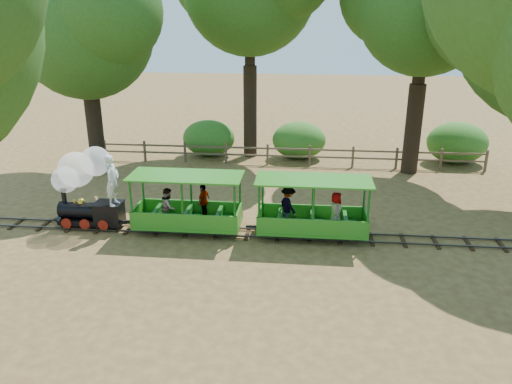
# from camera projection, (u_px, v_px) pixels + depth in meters

# --- Properties ---
(ground) EXTENTS (90.00, 90.00, 0.00)m
(ground) POSITION_uv_depth(u_px,v_px,m) (278.00, 236.00, 16.26)
(ground) COLOR olive
(ground) RESTS_ON ground
(track) EXTENTS (22.00, 1.00, 0.10)m
(track) POSITION_uv_depth(u_px,v_px,m) (278.00, 234.00, 16.24)
(track) COLOR #3F3D3A
(track) RESTS_ON ground
(locomotive) EXTENTS (2.54, 1.17, 2.85)m
(locomotive) POSITION_uv_depth(u_px,v_px,m) (84.00, 182.00, 16.39)
(locomotive) COLOR black
(locomotive) RESTS_ON ground
(carriage_front) EXTENTS (3.62, 1.51, 1.88)m
(carriage_front) POSITION_uv_depth(u_px,v_px,m) (186.00, 210.00, 16.28)
(carriage_front) COLOR #2B821C
(carriage_front) RESTS_ON track
(carriage_rear) EXTENTS (3.62, 1.48, 1.88)m
(carriage_rear) POSITION_uv_depth(u_px,v_px,m) (310.00, 213.00, 15.91)
(carriage_rear) COLOR #2B821C
(carriage_rear) RESTS_ON track
(oak_nw) EXTENTS (7.17, 6.31, 9.06)m
(oak_nw) POSITION_uv_depth(u_px,v_px,m) (83.00, 22.00, 20.57)
(oak_nw) COLOR #2D2116
(oak_nw) RESTS_ON ground
(oak_ne) EXTENTS (7.03, 6.19, 9.89)m
(oak_ne) POSITION_uv_depth(u_px,v_px,m) (426.00, 0.00, 20.31)
(oak_ne) COLOR #2D2116
(oak_ne) RESTS_ON ground
(fence) EXTENTS (18.10, 0.10, 1.00)m
(fence) POSITION_uv_depth(u_px,v_px,m) (289.00, 153.00, 23.55)
(fence) COLOR brown
(fence) RESTS_ON ground
(shrub_west) EXTENTS (2.62, 2.02, 1.81)m
(shrub_west) POSITION_uv_depth(u_px,v_px,m) (209.00, 138.00, 25.05)
(shrub_west) COLOR #2D6B1E
(shrub_west) RESTS_ON ground
(shrub_mid_w) EXTENTS (2.64, 2.03, 1.82)m
(shrub_mid_w) POSITION_uv_depth(u_px,v_px,m) (299.00, 140.00, 24.60)
(shrub_mid_w) COLOR #2D6B1E
(shrub_mid_w) RESTS_ON ground
(shrub_mid_e) EXTENTS (2.15, 1.65, 1.49)m
(shrub_mid_e) POSITION_uv_depth(u_px,v_px,m) (300.00, 144.00, 24.66)
(shrub_mid_e) COLOR #2D6B1E
(shrub_mid_e) RESTS_ON ground
(shrub_east) EXTENTS (2.86, 2.20, 1.98)m
(shrub_east) POSITION_uv_depth(u_px,v_px,m) (457.00, 143.00, 23.84)
(shrub_east) COLOR #2D6B1E
(shrub_east) RESTS_ON ground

